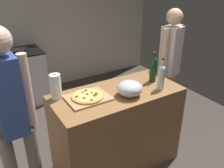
{
  "coord_description": "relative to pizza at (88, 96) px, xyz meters",
  "views": [
    {
      "loc": [
        -1.23,
        -1.03,
        2.03
      ],
      "look_at": [
        -0.07,
        0.85,
        0.98
      ],
      "focal_mm": 38.07,
      "sensor_mm": 36.0,
      "label": 1
    }
  ],
  "objects": [
    {
      "name": "paper_towel_roll",
      "position": [
        -0.25,
        0.16,
        0.09
      ],
      "size": [
        0.1,
        0.1,
        0.25
      ],
      "color": "white",
      "rests_on": "counter"
    },
    {
      "name": "wine_bottle_clear",
      "position": [
        0.73,
        -0.2,
        0.11
      ],
      "size": [
        0.07,
        0.07,
        0.33
      ],
      "color": "silver",
      "rests_on": "counter"
    },
    {
      "name": "person_in_stripes",
      "position": [
        -0.69,
        -0.07,
        0.03
      ],
      "size": [
        0.36,
        0.21,
        1.71
      ],
      "color": "slate",
      "rests_on": "ground_plane"
    },
    {
      "name": "mixing_bowl",
      "position": [
        0.38,
        -0.15,
        0.05
      ],
      "size": [
        0.25,
        0.25,
        0.15
      ],
      "color": "#B2B2B7",
      "rests_on": "counter"
    },
    {
      "name": "person_in_red",
      "position": [
        1.28,
        0.24,
        -0.01
      ],
      "size": [
        0.37,
        0.25,
        1.64
      ],
      "color": "#D88C4C",
      "rests_on": "ground_plane"
    },
    {
      "name": "counter",
      "position": [
        0.31,
        -0.03,
        -0.49
      ],
      "size": [
        1.33,
        0.63,
        0.93
      ],
      "primitive_type": "cube",
      "color": "olive",
      "rests_on": "ground_plane"
    },
    {
      "name": "wine_bottle_dark",
      "position": [
        0.79,
        -0.01,
        0.12
      ],
      "size": [
        0.07,
        0.07,
        0.34
      ],
      "color": "#143819",
      "rests_on": "counter"
    },
    {
      "name": "pizza",
      "position": [
        0.0,
        0.0,
        0.0
      ],
      "size": [
        0.31,
        0.31,
        0.03
      ],
      "color": "tan",
      "rests_on": "cutting_board"
    },
    {
      "name": "cutting_board",
      "position": [
        -0.0,
        0.0,
        -0.02
      ],
      "size": [
        0.4,
        0.32,
        0.02
      ],
      "primitive_type": "cube",
      "color": "tan",
      "rests_on": "counter"
    },
    {
      "name": "ground_plane",
      "position": [
        0.39,
        0.79,
        -0.97
      ],
      "size": [
        4.25,
        3.76,
        0.02
      ],
      "primitive_type": "cube",
      "color": "#3F3833"
    },
    {
      "name": "kitchen_wall_rear",
      "position": [
        0.39,
        2.42,
        0.34
      ],
      "size": [
        4.25,
        0.1,
        2.6
      ],
      "primitive_type": "cube",
      "color": "#BCB7AD",
      "rests_on": "ground_plane"
    },
    {
      "name": "stove",
      "position": [
        -0.2,
        2.02,
        -0.51
      ],
      "size": [
        0.66,
        0.62,
        0.92
      ],
      "color": "#B7B7BC",
      "rests_on": "ground_plane"
    }
  ]
}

